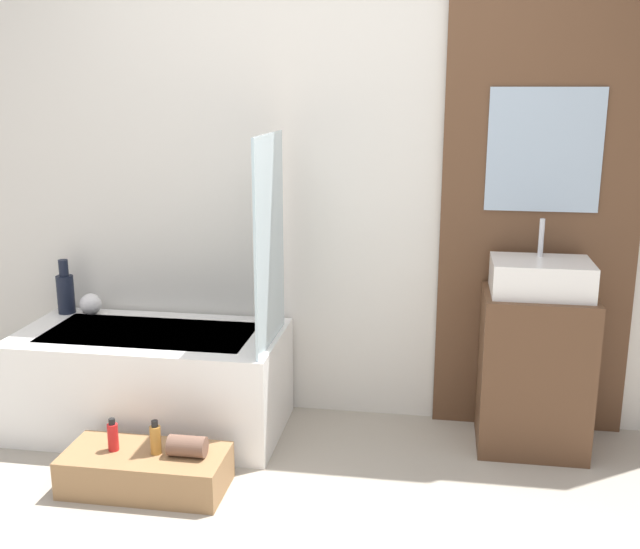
% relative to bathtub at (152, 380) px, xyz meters
% --- Properties ---
extents(wall_tiled_back, '(4.20, 0.06, 2.60)m').
position_rel_bathtub_xyz_m(wall_tiled_back, '(0.80, 0.38, 1.04)').
color(wall_tiled_back, silver).
rests_on(wall_tiled_back, ground_plane).
extents(wall_wood_accent, '(0.93, 0.04, 2.60)m').
position_rel_bathtub_xyz_m(wall_wood_accent, '(1.85, 0.33, 1.05)').
color(wall_wood_accent, brown).
rests_on(wall_wood_accent, ground_plane).
extents(bathtub, '(1.30, 0.67, 0.51)m').
position_rel_bathtub_xyz_m(bathtub, '(0.00, 0.00, 0.00)').
color(bathtub, white).
rests_on(bathtub, ground_plane).
extents(glass_shower_screen, '(0.01, 0.55, 0.97)m').
position_rel_bathtub_xyz_m(glass_shower_screen, '(0.62, -0.04, 0.74)').
color(glass_shower_screen, silver).
rests_on(glass_shower_screen, bathtub).
extents(wooden_step_bench, '(0.69, 0.32, 0.17)m').
position_rel_bathtub_xyz_m(wooden_step_bench, '(0.18, -0.57, -0.17)').
color(wooden_step_bench, '#997047').
rests_on(wooden_step_bench, ground_plane).
extents(vanity_cabinet, '(0.50, 0.41, 0.76)m').
position_rel_bathtub_xyz_m(vanity_cabinet, '(1.85, 0.11, 0.12)').
color(vanity_cabinet, brown).
rests_on(vanity_cabinet, ground_plane).
extents(sink, '(0.45, 0.32, 0.33)m').
position_rel_bathtub_xyz_m(sink, '(1.85, 0.11, 0.58)').
color(sink, white).
rests_on(sink, vanity_cabinet).
extents(vase_tall_dark, '(0.09, 0.09, 0.29)m').
position_rel_bathtub_xyz_m(vase_tall_dark, '(-0.56, 0.24, 0.37)').
color(vase_tall_dark, black).
rests_on(vase_tall_dark, bathtub).
extents(vase_round_light, '(0.11, 0.11, 0.11)m').
position_rel_bathtub_xyz_m(vase_round_light, '(-0.41, 0.23, 0.31)').
color(vase_round_light, white).
rests_on(vase_round_light, bathtub).
extents(bottle_soap_primary, '(0.05, 0.05, 0.15)m').
position_rel_bathtub_xyz_m(bottle_soap_primary, '(0.05, -0.57, -0.02)').
color(bottle_soap_primary, red).
rests_on(bottle_soap_primary, wooden_step_bench).
extents(bottle_soap_secondary, '(0.05, 0.05, 0.15)m').
position_rel_bathtub_xyz_m(bottle_soap_secondary, '(0.24, -0.57, -0.02)').
color(bottle_soap_secondary, '#B2752D').
rests_on(bottle_soap_secondary, wooden_step_bench).
extents(towel_roll, '(0.16, 0.09, 0.09)m').
position_rel_bathtub_xyz_m(towel_roll, '(0.38, -0.57, -0.04)').
color(towel_roll, brown).
rests_on(towel_roll, wooden_step_bench).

